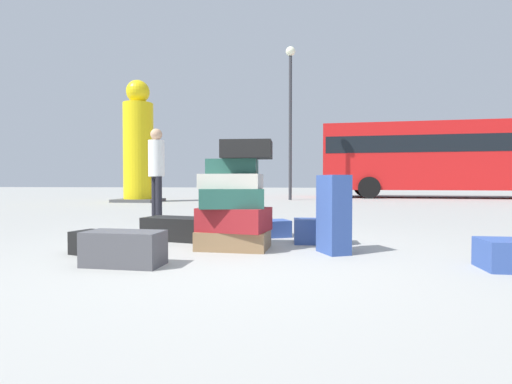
{
  "coord_description": "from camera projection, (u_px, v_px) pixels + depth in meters",
  "views": [
    {
      "loc": [
        0.59,
        -3.4,
        0.71
      ],
      "look_at": [
        -0.16,
        2.34,
        0.55
      ],
      "focal_mm": 26.86,
      "sensor_mm": 36.0,
      "label": 1
    }
  ],
  "objects": [
    {
      "name": "ground_plane",
      "position": [
        241.0,
        259.0,
        3.47
      ],
      "size": [
        80.0,
        80.0,
        0.0
      ],
      "primitive_type": "plane",
      "color": "#9E9E99"
    },
    {
      "name": "suitcase_tower",
      "position": [
        234.0,
        203.0,
        3.98
      ],
      "size": [
        0.79,
        0.61,
        1.12
      ],
      "color": "olive",
      "rests_on": "ground"
    },
    {
      "name": "suitcase_navy_foreground_near",
      "position": [
        334.0,
        214.0,
        3.75
      ],
      "size": [
        0.33,
        0.39,
        0.77
      ],
      "primitive_type": "cube",
      "rotation": [
        0.0,
        0.0,
        0.44
      ],
      "color": "#334F99",
      "rests_on": "ground"
    },
    {
      "name": "suitcase_black_upright_blue",
      "position": [
        177.0,
        229.0,
        4.64
      ],
      "size": [
        0.86,
        0.57,
        0.27
      ],
      "primitive_type": "cube",
      "rotation": [
        0.0,
        0.0,
        -0.22
      ],
      "color": "black",
      "rests_on": "ground"
    },
    {
      "name": "suitcase_navy_behind_tower",
      "position": [
        319.0,
        231.0,
        4.35
      ],
      "size": [
        0.57,
        0.32,
        0.28
      ],
      "primitive_type": "cube",
      "rotation": [
        0.0,
        0.0,
        0.04
      ],
      "color": "#334F99",
      "rests_on": "ground"
    },
    {
      "name": "suitcase_charcoal_left_side",
      "position": [
        124.0,
        248.0,
        3.21
      ],
      "size": [
        0.66,
        0.35,
        0.29
      ],
      "primitive_type": "cube",
      "rotation": [
        0.0,
        0.0,
        -0.04
      ],
      "color": "#4C4C51",
      "rests_on": "ground"
    },
    {
      "name": "suitcase_navy_white_trunk",
      "position": [
        264.0,
        229.0,
        4.86
      ],
      "size": [
        0.72,
        0.56,
        0.21
      ],
      "primitive_type": "cube",
      "rotation": [
        0.0,
        0.0,
        0.43
      ],
      "color": "#334F99",
      "rests_on": "ground"
    },
    {
      "name": "suitcase_black_foreground_far",
      "position": [
        99.0,
        243.0,
        3.7
      ],
      "size": [
        0.57,
        0.42,
        0.22
      ],
      "primitive_type": "cube",
      "rotation": [
        0.0,
        0.0,
        -0.28
      ],
      "color": "black",
      "rests_on": "ground"
    },
    {
      "name": "person_bearded_onlooker",
      "position": [
        156.0,
        165.0,
        7.2
      ],
      "size": [
        0.3,
        0.3,
        1.7
      ],
      "rotation": [
        0.0,
        0.0,
        -0.85
      ],
      "color": "black",
      "rests_on": "ground"
    },
    {
      "name": "yellow_dummy_statue",
      "position": [
        138.0,
        148.0,
        13.24
      ],
      "size": [
        1.43,
        1.43,
        4.2
      ],
      "color": "yellow",
      "rests_on": "ground"
    },
    {
      "name": "parked_bus",
      "position": [
        451.0,
        155.0,
        16.37
      ],
      "size": [
        10.9,
        3.18,
        3.15
      ],
      "rotation": [
        0.0,
        0.0,
        -0.06
      ],
      "color": "red",
      "rests_on": "ground"
    },
    {
      "name": "lamp_post",
      "position": [
        290.0,
        99.0,
        14.48
      ],
      "size": [
        0.36,
        0.36,
        5.8
      ],
      "color": "#333338",
      "rests_on": "ground"
    }
  ]
}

